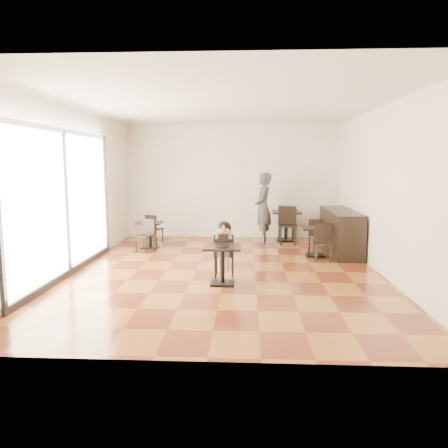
# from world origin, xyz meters

# --- Properties ---
(floor) EXTENTS (6.00, 8.00, 0.01)m
(floor) POSITION_xyz_m (0.00, 0.00, 0.00)
(floor) COLOR brown
(floor) RESTS_ON ground
(ceiling) EXTENTS (6.00, 8.00, 0.01)m
(ceiling) POSITION_xyz_m (0.00, 0.00, 3.20)
(ceiling) COLOR white
(ceiling) RESTS_ON floor
(wall_back) EXTENTS (6.00, 0.01, 3.20)m
(wall_back) POSITION_xyz_m (0.00, 4.00, 1.60)
(wall_back) COLOR white
(wall_back) RESTS_ON floor
(wall_front) EXTENTS (6.00, 0.01, 3.20)m
(wall_front) POSITION_xyz_m (0.00, -4.00, 1.60)
(wall_front) COLOR white
(wall_front) RESTS_ON floor
(wall_left) EXTENTS (0.01, 8.00, 3.20)m
(wall_left) POSITION_xyz_m (-3.00, 0.00, 1.60)
(wall_left) COLOR white
(wall_left) RESTS_ON floor
(wall_right) EXTENTS (0.01, 8.00, 3.20)m
(wall_right) POSITION_xyz_m (3.00, 0.00, 1.60)
(wall_right) COLOR white
(wall_right) RESTS_ON floor
(storefront_window) EXTENTS (0.04, 4.50, 2.60)m
(storefront_window) POSITION_xyz_m (-2.97, -0.50, 1.40)
(storefront_window) COLOR white
(storefront_window) RESTS_ON floor
(child_table) EXTENTS (0.65, 0.65, 0.68)m
(child_table) POSITION_xyz_m (-0.00, -0.96, 0.34)
(child_table) COLOR black
(child_table) RESTS_ON floor
(child_chair) EXTENTS (0.37, 0.37, 0.82)m
(child_chair) POSITION_xyz_m (-0.00, -0.41, 0.41)
(child_chair) COLOR black
(child_chair) RESTS_ON floor
(child) EXTENTS (0.37, 0.52, 1.04)m
(child) POSITION_xyz_m (-0.00, -0.41, 0.52)
(child) COLOR slate
(child) RESTS_ON child_chair
(plate) EXTENTS (0.23, 0.23, 0.01)m
(plate) POSITION_xyz_m (-0.00, -1.06, 0.69)
(plate) COLOR black
(plate) RESTS_ON child_table
(pizza_slice) EXTENTS (0.24, 0.18, 0.06)m
(pizza_slice) POSITION_xyz_m (-0.00, -0.60, 0.90)
(pizza_slice) COLOR tan
(pizza_slice) RESTS_ON child
(adult_patron) EXTENTS (0.48, 0.70, 1.86)m
(adult_patron) POSITION_xyz_m (0.84, 3.17, 0.93)
(adult_patron) COLOR #3E3D43
(adult_patron) RESTS_ON floor
(cafe_table_mid) EXTENTS (0.70, 0.70, 0.66)m
(cafe_table_mid) POSITION_xyz_m (1.99, 1.52, 0.33)
(cafe_table_mid) COLOR black
(cafe_table_mid) RESTS_ON floor
(cafe_table_left) EXTENTS (0.81, 0.81, 0.65)m
(cafe_table_left) POSITION_xyz_m (-2.01, 2.26, 0.33)
(cafe_table_left) COLOR black
(cafe_table_left) RESTS_ON floor
(cafe_table_back) EXTENTS (0.81, 0.81, 0.81)m
(cafe_table_back) POSITION_xyz_m (1.49, 3.47, 0.41)
(cafe_table_back) COLOR black
(cafe_table_back) RESTS_ON floor
(chair_mid_a) EXTENTS (0.40, 0.40, 0.80)m
(chair_mid_a) POSITION_xyz_m (2.08, 2.07, 0.40)
(chair_mid_a) COLOR black
(chair_mid_a) RESTS_ON floor
(chair_mid_b) EXTENTS (0.40, 0.40, 0.80)m
(chair_mid_b) POSITION_xyz_m (2.08, 0.97, 0.40)
(chair_mid_b) COLOR black
(chair_mid_b) RESTS_ON floor
(chair_left_a) EXTENTS (0.47, 0.47, 0.78)m
(chair_left_a) POSITION_xyz_m (-2.01, 2.81, 0.39)
(chair_left_a) COLOR black
(chair_left_a) RESTS_ON floor
(chair_left_b) EXTENTS (0.47, 0.47, 0.78)m
(chair_left_b) POSITION_xyz_m (-2.01, 1.71, 0.39)
(chair_left_b) COLOR black
(chair_left_b) RESTS_ON floor
(chair_back_a) EXTENTS (0.46, 0.46, 0.98)m
(chair_back_a) POSITION_xyz_m (1.49, 3.50, 0.49)
(chair_back_a) COLOR black
(chair_back_a) RESTS_ON floor
(chair_back_b) EXTENTS (0.46, 0.46, 0.98)m
(chair_back_b) POSITION_xyz_m (1.49, 2.92, 0.49)
(chair_back_b) COLOR black
(chair_back_b) RESTS_ON floor
(service_counter) EXTENTS (0.60, 2.40, 1.00)m
(service_counter) POSITION_xyz_m (2.65, 2.00, 0.50)
(service_counter) COLOR black
(service_counter) RESTS_ON floor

